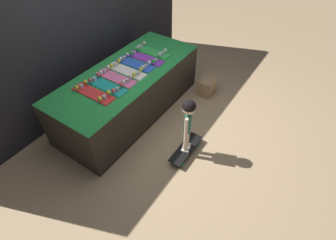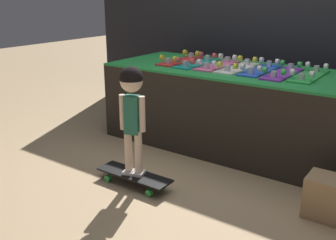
# 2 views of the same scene
# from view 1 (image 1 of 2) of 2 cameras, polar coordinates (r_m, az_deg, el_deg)

# --- Properties ---
(ground_plane) EXTENTS (16.00, 16.00, 0.00)m
(ground_plane) POSITION_cam_1_polar(r_m,az_deg,el_deg) (4.06, -1.70, -0.90)
(ground_plane) COLOR tan
(back_wall) EXTENTS (4.74, 0.10, 2.28)m
(back_wall) POSITION_cam_1_polar(r_m,az_deg,el_deg) (4.22, -18.35, 17.75)
(back_wall) COLOR black
(back_wall) RESTS_ON ground_plane
(display_rack) EXTENTS (2.44, 0.98, 0.75)m
(display_rack) POSITION_cam_1_polar(r_m,az_deg,el_deg) (4.09, -8.46, 6.02)
(display_rack) COLOR black
(display_rack) RESTS_ON ground_plane
(skateboard_red_on_rack) EXTENTS (0.18, 0.63, 0.09)m
(skateboard_red_on_rack) POSITION_cam_1_polar(r_m,az_deg,el_deg) (3.53, -16.01, 5.71)
(skateboard_red_on_rack) COLOR red
(skateboard_red_on_rack) RESTS_ON display_rack
(skateboard_teal_on_rack) EXTENTS (0.18, 0.63, 0.09)m
(skateboard_teal_on_rack) POSITION_cam_1_polar(r_m,az_deg,el_deg) (3.62, -13.32, 7.36)
(skateboard_teal_on_rack) COLOR teal
(skateboard_teal_on_rack) RESTS_ON display_rack
(skateboard_pink_on_rack) EXTENTS (0.18, 0.63, 0.09)m
(skateboard_pink_on_rack) POSITION_cam_1_polar(r_m,az_deg,el_deg) (3.75, -11.29, 9.13)
(skateboard_pink_on_rack) COLOR pink
(skateboard_pink_on_rack) RESTS_ON display_rack
(skateboard_white_on_rack) EXTENTS (0.18, 0.63, 0.09)m
(skateboard_white_on_rack) POSITION_cam_1_polar(r_m,az_deg,el_deg) (3.87, -9.09, 10.65)
(skateboard_white_on_rack) COLOR white
(skateboard_white_on_rack) RESTS_ON display_rack
(skateboard_blue_on_rack) EXTENTS (0.18, 0.63, 0.09)m
(skateboard_blue_on_rack) POSITION_cam_1_polar(r_m,az_deg,el_deg) (4.01, -7.23, 12.15)
(skateboard_blue_on_rack) COLOR blue
(skateboard_blue_on_rack) RESTS_ON display_rack
(skateboard_purple_on_rack) EXTENTS (0.18, 0.63, 0.09)m
(skateboard_purple_on_rack) POSITION_cam_1_polar(r_m,az_deg,el_deg) (4.13, -4.98, 13.36)
(skateboard_purple_on_rack) COLOR purple
(skateboard_purple_on_rack) RESTS_ON display_rack
(skateboard_green_on_rack) EXTENTS (0.18, 0.63, 0.09)m
(skateboard_green_on_rack) POSITION_cam_1_polar(r_m,az_deg,el_deg) (4.30, -3.60, 14.73)
(skateboard_green_on_rack) COLOR green
(skateboard_green_on_rack) RESTS_ON display_rack
(skateboard_on_floor) EXTENTS (0.62, 0.19, 0.09)m
(skateboard_on_floor) POSITION_cam_1_polar(r_m,az_deg,el_deg) (3.63, 3.90, -6.33)
(skateboard_on_floor) COLOR black
(skateboard_on_floor) RESTS_ON ground_plane
(child) EXTENTS (0.20, 0.17, 0.84)m
(child) POSITION_cam_1_polar(r_m,az_deg,el_deg) (3.19, 4.41, 0.67)
(child) COLOR silver
(child) RESTS_ON skateboard_on_floor
(storage_box) EXTENTS (0.31, 0.23, 0.28)m
(storage_box) POSITION_cam_1_polar(r_m,az_deg,el_deg) (4.61, 8.50, 7.20)
(storage_box) COLOR #A37F56
(storage_box) RESTS_ON ground_plane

